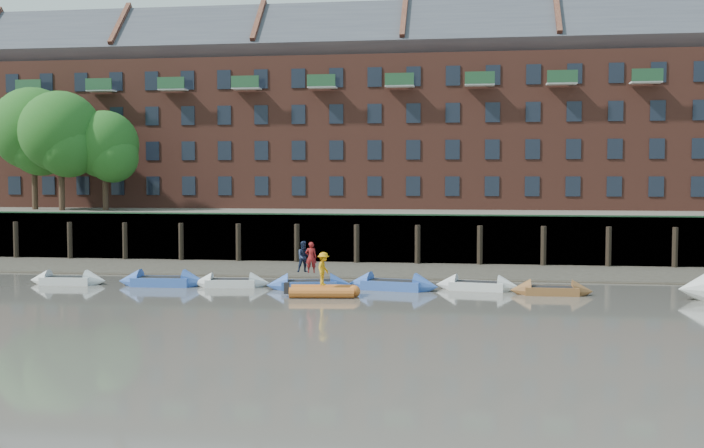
% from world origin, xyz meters
% --- Properties ---
extents(ground, '(220.00, 220.00, 0.00)m').
position_xyz_m(ground, '(0.00, 0.00, 0.00)').
color(ground, '#5D5850').
rests_on(ground, ground).
extents(foreshore, '(110.00, 8.00, 0.50)m').
position_xyz_m(foreshore, '(0.00, 18.00, 0.00)').
color(foreshore, '#3D382F').
rests_on(foreshore, ground).
extents(mud_band, '(110.00, 1.60, 0.10)m').
position_xyz_m(mud_band, '(0.00, 14.60, 0.00)').
color(mud_band, '#4C4336').
rests_on(mud_band, ground).
extents(river_wall, '(110.00, 1.23, 3.30)m').
position_xyz_m(river_wall, '(-0.00, 22.38, 1.59)').
color(river_wall, '#2D2A26').
rests_on(river_wall, ground).
extents(bank_terrace, '(110.00, 28.00, 3.20)m').
position_xyz_m(bank_terrace, '(0.00, 36.00, 1.60)').
color(bank_terrace, '#5E594D').
rests_on(bank_terrace, ground).
extents(apartment_terrace, '(80.60, 15.56, 20.98)m').
position_xyz_m(apartment_terrace, '(-0.00, 36.99, 12.82)').
color(apartment_terrace, brown).
rests_on(apartment_terrace, bank_terrace).
extents(tree_cluster, '(11.76, 7.74, 9.40)m').
position_xyz_m(tree_cluster, '(-25.62, 27.35, 9.00)').
color(tree_cluster, '#3A281C').
rests_on(tree_cluster, bank_terrace).
extents(rowboat_0, '(4.20, 1.46, 1.20)m').
position_xyz_m(rowboat_0, '(-15.88, 9.48, 0.21)').
color(rowboat_0, silver).
rests_on(rowboat_0, ground).
extents(rowboat_1, '(4.75, 1.58, 1.36)m').
position_xyz_m(rowboat_1, '(-10.63, 9.54, 0.24)').
color(rowboat_1, '#375EBA').
rests_on(rowboat_1, ground).
extents(rowboat_2, '(4.11, 1.66, 1.16)m').
position_xyz_m(rowboat_2, '(-6.96, 9.78, 0.21)').
color(rowboat_2, silver).
rests_on(rowboat_2, ground).
extents(rowboat_3, '(4.49, 2.10, 1.26)m').
position_xyz_m(rowboat_3, '(-2.76, 9.42, 0.22)').
color(rowboat_3, '#375EBA').
rests_on(rowboat_3, ground).
extents(rowboat_4, '(4.90, 2.26, 1.37)m').
position_xyz_m(rowboat_4, '(1.49, 9.84, 0.24)').
color(rowboat_4, '#375EBA').
rests_on(rowboat_4, ground).
extents(rowboat_5, '(4.39, 1.91, 1.23)m').
position_xyz_m(rowboat_5, '(5.74, 10.32, 0.22)').
color(rowboat_5, silver).
rests_on(rowboat_5, ground).
extents(rowboat_6, '(3.96, 1.17, 1.15)m').
position_xyz_m(rowboat_6, '(9.29, 9.12, 0.20)').
color(rowboat_6, brown).
rests_on(rowboat_6, ground).
extents(rib_tender, '(3.44, 1.94, 0.58)m').
position_xyz_m(rib_tender, '(-1.50, 7.02, 0.25)').
color(rib_tender, '#C76422').
rests_on(rib_tender, ground).
extents(person_rower_a, '(0.63, 0.47, 1.58)m').
position_xyz_m(person_rower_a, '(-2.64, 9.39, 1.63)').
color(person_rower_a, maroon).
rests_on(person_rower_a, rowboat_3).
extents(person_rower_b, '(0.95, 0.85, 1.60)m').
position_xyz_m(person_rower_b, '(-3.03, 9.55, 1.65)').
color(person_rower_b, '#19233F').
rests_on(person_rower_b, rowboat_3).
extents(person_rib_crew, '(0.72, 1.09, 1.58)m').
position_xyz_m(person_rib_crew, '(-1.59, 7.06, 1.34)').
color(person_rib_crew, orange).
rests_on(person_rib_crew, rib_tender).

